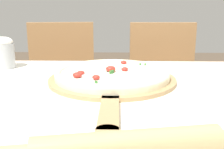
{
  "coord_description": "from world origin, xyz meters",
  "views": [
    {
      "loc": [
        0.01,
        -0.75,
        0.99
      ],
      "look_at": [
        -0.01,
        0.09,
        0.78
      ],
      "focal_mm": 45.0,
      "sensor_mm": 36.0,
      "label": 1
    }
  ],
  "objects_px": {
    "chair_left": "(62,88)",
    "flour_cup": "(3,52)",
    "rolling_pin": "(129,145)",
    "pizza": "(112,74)",
    "pizza_peel": "(112,81)",
    "chair_right": "(163,89)"
  },
  "relations": [
    {
      "from": "chair_left",
      "to": "flour_cup",
      "type": "distance_m",
      "value": 0.59
    },
    {
      "from": "rolling_pin",
      "to": "chair_left",
      "type": "height_order",
      "value": "chair_left"
    },
    {
      "from": "rolling_pin",
      "to": "chair_left",
      "type": "distance_m",
      "value": 1.22
    },
    {
      "from": "pizza",
      "to": "flour_cup",
      "type": "relative_size",
      "value": 3.03
    },
    {
      "from": "pizza_peel",
      "to": "rolling_pin",
      "type": "xyz_separation_m",
      "value": [
        0.04,
        -0.44,
        0.02
      ]
    },
    {
      "from": "chair_left",
      "to": "chair_right",
      "type": "relative_size",
      "value": 1.0
    },
    {
      "from": "pizza",
      "to": "rolling_pin",
      "type": "xyz_separation_m",
      "value": [
        0.04,
        -0.46,
        -0.0
      ]
    },
    {
      "from": "pizza",
      "to": "chair_right",
      "type": "distance_m",
      "value": 0.78
    },
    {
      "from": "pizza_peel",
      "to": "pizza",
      "type": "xyz_separation_m",
      "value": [
        -0.0,
        0.02,
        0.02
      ]
    },
    {
      "from": "rolling_pin",
      "to": "chair_right",
      "type": "distance_m",
      "value": 1.2
    },
    {
      "from": "pizza_peel",
      "to": "chair_right",
      "type": "xyz_separation_m",
      "value": [
        0.28,
        0.7,
        -0.24
      ]
    },
    {
      "from": "rolling_pin",
      "to": "chair_right",
      "type": "xyz_separation_m",
      "value": [
        0.24,
        1.14,
        -0.26
      ]
    },
    {
      "from": "pizza",
      "to": "flour_cup",
      "type": "bearing_deg",
      "value": 156.85
    },
    {
      "from": "rolling_pin",
      "to": "flour_cup",
      "type": "distance_m",
      "value": 0.8
    },
    {
      "from": "pizza_peel",
      "to": "chair_right",
      "type": "distance_m",
      "value": 0.79
    },
    {
      "from": "pizza",
      "to": "chair_left",
      "type": "distance_m",
      "value": 0.79
    },
    {
      "from": "pizza_peel",
      "to": "chair_right",
      "type": "bearing_deg",
      "value": 68.27
    },
    {
      "from": "chair_right",
      "to": "flour_cup",
      "type": "xyz_separation_m",
      "value": [
        -0.7,
        -0.5,
        0.3
      ]
    },
    {
      "from": "chair_right",
      "to": "flour_cup",
      "type": "distance_m",
      "value": 0.91
    },
    {
      "from": "rolling_pin",
      "to": "chair_right",
      "type": "relative_size",
      "value": 0.45
    },
    {
      "from": "pizza_peel",
      "to": "chair_right",
      "type": "relative_size",
      "value": 0.69
    },
    {
      "from": "rolling_pin",
      "to": "chair_left",
      "type": "relative_size",
      "value": 0.45
    }
  ]
}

